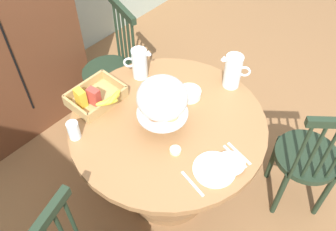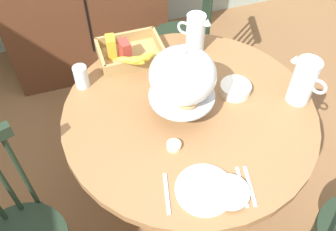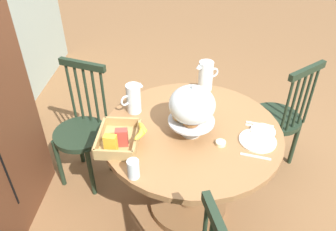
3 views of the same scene
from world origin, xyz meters
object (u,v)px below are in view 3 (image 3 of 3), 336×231
pastry_stand_with_dome (192,107)px  drinking_glass (133,169)px  cereal_basket (121,139)px  windsor_chair_facing_door (278,120)px  china_plate_large (258,141)px  china_plate_small (263,131)px  windsor_chair_near_window (82,132)px  dining_table (191,157)px  cereal_bowl (187,105)px  milk_pitcher (134,100)px  butter_dish (221,143)px  orange_juice_pitcher (206,77)px

pastry_stand_with_dome → drinking_glass: size_ratio=3.13×
pastry_stand_with_dome → cereal_basket: size_ratio=1.09×
windsor_chair_facing_door → china_plate_large: windsor_chair_facing_door is taller
china_plate_small → drinking_glass: drinking_glass is taller
cereal_basket → china_plate_large: size_ratio=1.44×
cereal_basket → drinking_glass: (-0.25, -0.11, 0.01)m
china_plate_large → china_plate_small: china_plate_small is taller
china_plate_large → china_plate_small: (0.08, -0.04, 0.01)m
pastry_stand_with_dome → windsor_chair_near_window: bearing=69.0°
china_plate_small → pastry_stand_with_dome: bearing=93.6°
dining_table → drinking_glass: bearing=144.1°
windsor_chair_facing_door → cereal_bowl: windsor_chair_facing_door is taller
dining_table → milk_pitcher: size_ratio=5.58×
windsor_chair_facing_door → cereal_bowl: (-0.29, 0.72, 0.31)m
china_plate_large → butter_dish: bearing=101.1°
orange_juice_pitcher → dining_table: bearing=169.6°
milk_pitcher → cereal_bowl: 0.36m
dining_table → milk_pitcher: bearing=66.2°
windsor_chair_near_window → pastry_stand_with_dome: (-0.31, -0.81, 0.48)m
cereal_basket → drinking_glass: cereal_basket is taller
orange_juice_pitcher → china_plate_large: (-0.57, -0.30, -0.09)m
dining_table → orange_juice_pitcher: bearing=-10.4°
milk_pitcher → cereal_bowl: milk_pitcher is taller
cereal_basket → china_plate_large: cereal_basket is taller
windsor_chair_near_window → milk_pitcher: 0.58m
cereal_bowl → drinking_glass: drinking_glass is taller
windsor_chair_facing_door → cereal_bowl: bearing=112.1°
orange_juice_pitcher → china_plate_small: bearing=-145.1°
windsor_chair_facing_door → milk_pitcher: bearing=108.5°
windsor_chair_near_window → milk_pitcher: bearing=-103.6°
dining_table → cereal_basket: cereal_basket is taller
orange_juice_pitcher → milk_pitcher: 0.57m
china_plate_small → drinking_glass: 0.84m
china_plate_large → drinking_glass: drinking_glass is taller
windsor_chair_near_window → cereal_bowl: 0.84m
pastry_stand_with_dome → orange_juice_pitcher: pastry_stand_with_dome is taller
milk_pitcher → china_plate_small: milk_pitcher is taller
windsor_chair_near_window → butter_dish: size_ratio=16.25×
windsor_chair_facing_door → drinking_glass: bearing=133.9°
orange_juice_pitcher → cereal_bowl: 0.29m
windsor_chair_near_window → orange_juice_pitcher: (0.21, -0.90, 0.39)m
pastry_stand_with_dome → dining_table: bearing=-13.2°
windsor_chair_facing_door → windsor_chair_near_window: bearing=99.6°
dining_table → china_plate_large: china_plate_large is taller
orange_juice_pitcher → cereal_bowl: (-0.25, 0.13, -0.08)m
orange_juice_pitcher → milk_pitcher: (-0.31, 0.48, -0.01)m
china_plate_small → butter_dish: (-0.12, 0.26, -0.01)m
dining_table → butter_dish: 0.32m
butter_dish → cereal_bowl: bearing=29.5°
cereal_basket → china_plate_large: 0.81m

